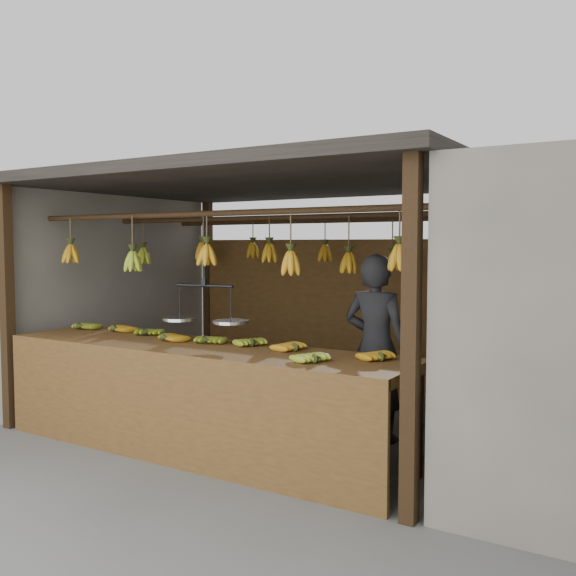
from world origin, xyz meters
The scene contains 8 objects.
ground centered at (0.00, 0.00, 0.00)m, with size 80.00×80.00×0.00m, color #5B5B57.
stall centered at (0.00, 0.33, 1.97)m, with size 4.30×3.30×2.40m.
neighbor_left centered at (-3.60, 0.00, 1.15)m, with size 3.00×3.00×2.30m, color slate.
counter centered at (0.00, -1.23, 0.72)m, with size 3.75×0.85×0.96m.
hanging_bananas centered at (0.00, -0.02, 1.63)m, with size 3.58×2.26×0.39m.
balance_scale centered at (-0.03, -1.00, 1.14)m, with size 0.80×0.36×0.91m.
vendor centered at (1.11, -0.01, 0.83)m, with size 0.61×0.40×1.66m, color #262628.
bag_bundles centered at (1.94, 1.35, 0.96)m, with size 0.08×0.26×1.22m.
Camera 1 is at (3.41, -5.22, 1.75)m, focal length 40.00 mm.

